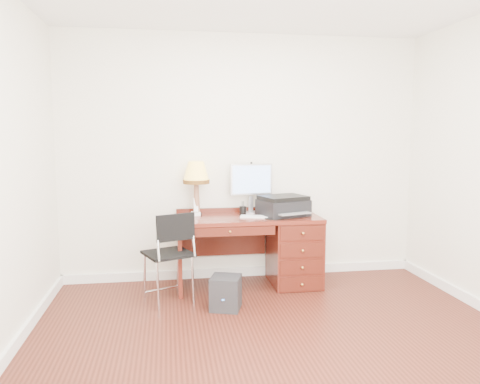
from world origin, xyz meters
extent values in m
plane|color=#38140C|center=(0.00, 0.00, 0.00)|extent=(4.00, 4.00, 0.00)
plane|color=white|center=(0.00, 1.75, 1.35)|extent=(4.00, 0.00, 4.00)
cube|color=white|center=(0.00, 1.74, 0.05)|extent=(4.00, 0.03, 0.10)
cube|color=white|center=(-1.99, 0.00, 0.05)|extent=(0.03, 3.50, 0.10)
cube|color=maroon|center=(0.00, 1.40, 0.73)|extent=(1.50, 0.65, 0.04)
cube|color=maroon|center=(0.50, 1.40, 0.35)|extent=(0.50, 0.61, 0.71)
cube|color=maroon|center=(-0.73, 1.40, 0.35)|extent=(0.04, 0.61, 0.71)
cube|color=#4D180F|center=(-0.24, 1.69, 0.46)|extent=(0.96, 0.03, 0.39)
cube|color=#4D180F|center=(-0.24, 1.09, 0.66)|extent=(0.91, 0.03, 0.09)
sphere|color=#BF8C3F|center=(0.50, 1.06, 0.35)|extent=(0.03, 0.03, 0.03)
cube|color=silver|center=(0.08, 1.60, 0.76)|extent=(0.22, 0.17, 0.01)
cube|color=silver|center=(0.08, 1.65, 0.85)|extent=(0.05, 0.03, 0.17)
cube|color=silver|center=(0.08, 1.63, 1.12)|extent=(0.47, 0.10, 0.34)
cube|color=#4C8CF2|center=(0.08, 1.61, 1.12)|extent=(0.43, 0.06, 0.30)
cube|color=white|center=(0.11, 1.32, 0.76)|extent=(0.43, 0.22, 0.02)
cylinder|color=black|center=(0.25, 1.24, 0.75)|extent=(0.21, 0.21, 0.01)
ellipsoid|color=white|center=(0.25, 1.24, 0.77)|extent=(0.09, 0.06, 0.04)
cube|color=black|center=(0.38, 1.40, 0.84)|extent=(0.57, 0.51, 0.17)
cube|color=black|center=(0.38, 1.40, 0.94)|extent=(0.55, 0.48, 0.04)
cylinder|color=black|center=(-0.53, 1.56, 0.76)|extent=(0.12, 0.12, 0.02)
cone|color=#935E45|center=(-0.53, 1.56, 0.94)|extent=(0.07, 0.07, 0.34)
cone|color=#FFD150|center=(-0.53, 1.56, 1.22)|extent=(0.28, 0.28, 0.21)
cylinder|color=#593814|center=(-0.53, 1.56, 1.11)|extent=(0.28, 0.28, 0.04)
cube|color=white|center=(-0.54, 1.54, 0.77)|extent=(0.10, 0.10, 0.04)
cube|color=white|center=(-0.54, 1.54, 0.86)|extent=(0.05, 0.06, 0.15)
cylinder|color=black|center=(-0.04, 1.52, 0.80)|extent=(0.07, 0.07, 0.09)
cube|color=black|center=(-0.85, 1.06, 0.47)|extent=(0.54, 0.54, 0.03)
cube|color=black|center=(-0.85, 0.86, 0.76)|extent=(0.36, 0.17, 0.25)
cylinder|color=silver|center=(-1.02, 1.24, 0.23)|extent=(0.02, 0.02, 0.47)
cylinder|color=silver|center=(-0.67, 1.24, 0.23)|extent=(0.02, 0.02, 0.47)
cylinder|color=silver|center=(-1.02, 0.88, 0.23)|extent=(0.02, 0.02, 0.47)
cylinder|color=silver|center=(-0.67, 0.88, 0.23)|extent=(0.02, 0.02, 0.47)
cylinder|color=silver|center=(-1.02, 0.86, 0.68)|extent=(0.02, 0.02, 0.42)
cylinder|color=silver|center=(-0.67, 0.86, 0.68)|extent=(0.02, 0.02, 0.42)
cube|color=black|center=(-0.32, 0.76, 0.15)|extent=(0.33, 0.33, 0.31)
camera|label=1|loc=(-0.84, -3.39, 1.61)|focal=35.00mm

